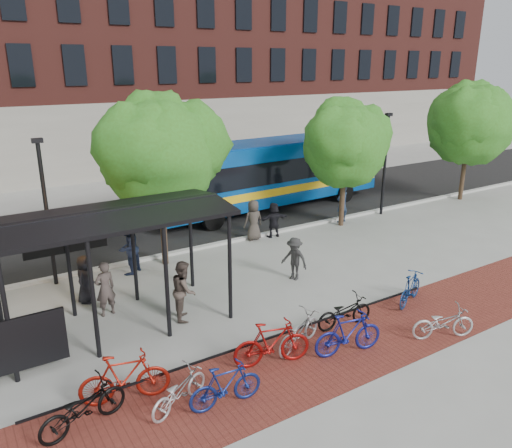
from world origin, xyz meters
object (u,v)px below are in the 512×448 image
tree_b (161,149)px  pedestrian_7 (342,203)px  tree_c (346,140)px  bike_3 (226,386)px  lamp_post_right (385,161)px  bus_shelter (29,243)px  bike_6 (299,331)px  bike_8 (344,312)px  tree_d (470,120)px  bike_7 (348,334)px  pedestrian_8 (184,290)px  bike_5 (272,343)px  bike_11 (410,288)px  pedestrian_2 (128,248)px  pedestrian_0 (85,279)px  bike_0 (83,407)px  bike_2 (179,390)px  bus (268,170)px  pedestrian_1 (105,289)px  lamp_post_left (46,209)px  pedestrian_9 (294,259)px  bike_10 (443,323)px  bike_1 (125,378)px  pedestrian_5 (274,220)px  pedestrian_6 (253,220)px

tree_b → pedestrian_7: 9.92m
tree_c → bike_3: size_ratio=3.36×
tree_c → lamp_post_right: (2.91, 0.25, -1.31)m
lamp_post_right → bus_shelter: bearing=-166.6°
bike_6 → bike_8: (1.81, 0.18, -0.01)m
tree_d → bike_3: bearing=-156.6°
bike_7 → pedestrian_8: pedestrian_8 is taller
bike_5 → bike_11: bearing=-69.1°
pedestrian_2 → tree_c: bearing=145.1°
tree_c → pedestrian_0: (-12.52, -1.75, -3.25)m
bike_0 → pedestrian_7: (14.38, 8.09, 0.42)m
bike_2 → bike_3: 1.05m
bike_8 → pedestrian_2: size_ratio=0.93×
tree_d → bike_7: (-16.43, -8.59, -3.87)m
bike_8 → pedestrian_0: 8.29m
bus → pedestrian_1: (-10.80, -7.25, -1.19)m
lamp_post_left → pedestrian_1: lamp_post_left is taller
lamp_post_right → bike_7: lamp_post_right is taller
bike_11 → pedestrian_9: bearing=8.3°
bike_3 → bike_10: 6.64m
pedestrian_0 → pedestrian_9: 7.12m
tree_b → pedestrian_7: (9.26, 0.33, -3.52)m
bike_7 → pedestrian_2: 8.93m
tree_b → lamp_post_right: (11.90, 0.25, -1.71)m
bike_7 → pedestrian_9: size_ratio=1.26×
bike_2 → pedestrian_8: size_ratio=0.92×
bus_shelter → pedestrian_1: 3.04m
lamp_post_right → bike_8: lamp_post_right is taller
pedestrian_0 → bike_3: bearing=-128.7°
tree_d → bike_1: size_ratio=3.19×
pedestrian_0 → pedestrian_8: bearing=-99.6°
bike_0 → pedestrian_5: pedestrian_5 is taller
lamp_post_left → bike_1: lamp_post_left is taller
lamp_post_right → pedestrian_8: (-13.18, -4.71, -1.82)m
pedestrian_6 → bike_10: bearing=93.9°
tree_c → lamp_post_right: bearing=4.9°
bus → pedestrian_2: (-9.16, -4.51, -1.08)m
bike_0 → pedestrian_8: size_ratio=1.06×
lamp_post_left → bike_7: bearing=-57.3°
bike_8 → pedestrian_7: size_ratio=0.98×
bus_shelter → pedestrian_8: bus_shelter is taller
pedestrian_7 → lamp_post_right: bearing=170.4°
bike_8 → bike_11: size_ratio=1.04×
pedestrian_8 → pedestrian_9: size_ratio=1.18×
bus_shelter → bike_3: (3.01, -4.91, -2.47)m
pedestrian_8 → bike_11: bearing=-90.4°
bike_0 → bike_8: 7.58m
pedestrian_1 → bike_2: bearing=81.5°
bike_7 → bike_11: (3.69, 1.13, -0.07)m
pedestrian_1 → bike_11: bearing=142.8°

